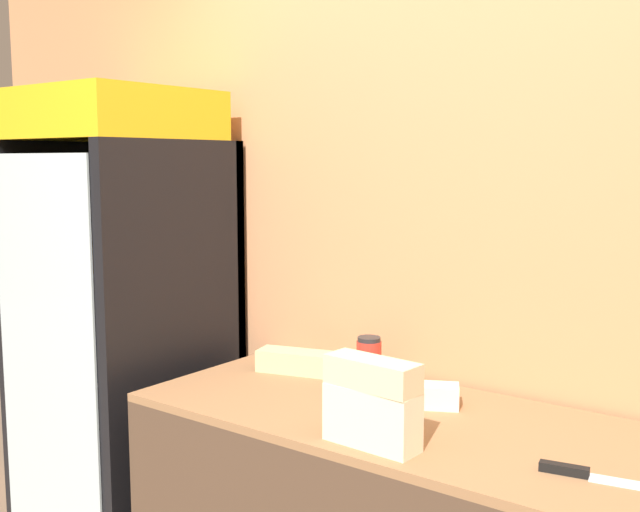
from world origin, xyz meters
name	(u,v)px	position (x,y,z in m)	size (l,w,h in m)	color
wall_back	(497,244)	(0.00, 1.29, 1.35)	(5.20, 0.09, 2.70)	tan
beverage_cooler	(132,316)	(-1.34, 0.95, 1.01)	(0.65, 0.68, 1.87)	black
sandwich_stack_bottom	(372,431)	(-0.04, 0.64, 0.93)	(0.25, 0.10, 0.08)	beige
sandwich_stack_middle	(372,403)	(-0.04, 0.64, 1.00)	(0.25, 0.10, 0.08)	beige
sandwich_stack_top	(372,374)	(-0.04, 0.64, 1.08)	(0.26, 0.11, 0.08)	beige
sandwich_flat_left	(296,361)	(-0.61, 1.05, 0.93)	(0.28, 0.17, 0.07)	tan
sandwich_flat_right	(421,395)	(-0.09, 0.99, 0.92)	(0.23, 0.17, 0.07)	beige
chefs_knife	(597,476)	(0.48, 0.78, 0.90)	(0.36, 0.10, 0.02)	silver
condiment_jar	(369,359)	(-0.36, 1.12, 0.96)	(0.08, 0.08, 0.15)	#B72D23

